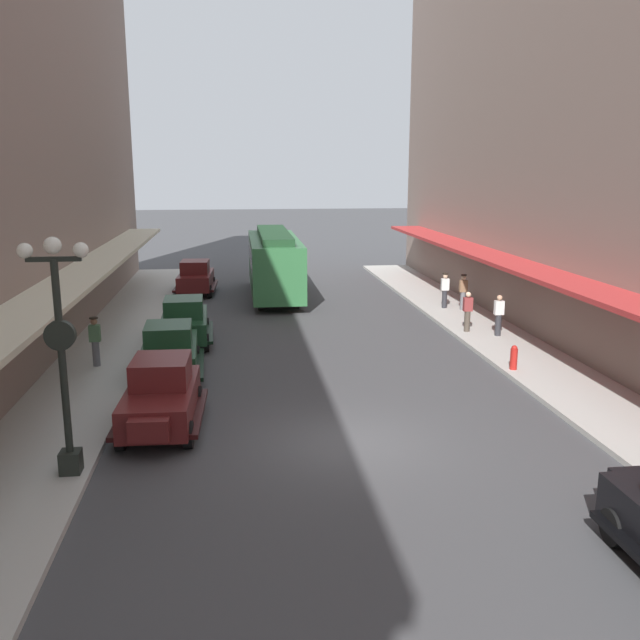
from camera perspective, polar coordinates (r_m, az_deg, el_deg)
The scene contains 15 objects.
ground_plane at distance 17.23m, azimuth 2.53°, elevation -10.20°, with size 200.00×200.00×0.00m, color #424244.
sidewalk_left at distance 17.64m, azimuth -22.69°, elevation -10.39°, with size 3.00×60.00×0.15m, color #B7B5AD.
sidewalk_right at distance 19.82m, azimuth 24.66°, elevation -8.04°, with size 3.00×60.00×0.15m, color #B7B5AD.
parked_car_0 at distance 26.82m, azimuth -11.26°, elevation 0.00°, with size 2.25×4.30×1.84m.
parked_car_1 at distance 18.29m, azimuth -13.14°, elevation -6.01°, with size 2.25×4.30×1.84m.
parked_car_2 at distance 22.52m, azimuth -12.46°, elevation -2.46°, with size 2.27×4.31×1.84m.
parked_car_3 at distance 37.57m, azimuth -10.34°, elevation 3.60°, with size 2.29×4.31×1.84m.
streetcar at distance 36.04m, azimuth -3.84°, elevation 4.94°, with size 2.57×9.61×3.46m.
lamp_post_with_clock at distance 15.34m, azimuth -20.82°, elevation -2.15°, with size 1.42×0.44×5.16m.
fire_hydrant at distance 23.45m, azimuth 15.89°, elevation -3.01°, with size 0.24×0.24×0.82m.
pedestrian_0 at distance 28.33m, azimuth 12.23°, elevation 0.72°, with size 0.36×0.24×1.64m.
pedestrian_1 at distance 27.92m, azimuth 14.71°, elevation 0.42°, with size 0.36×0.24×1.64m.
pedestrian_3 at distance 24.05m, azimuth -18.28°, elevation -1.68°, with size 0.36×0.28×1.67m.
pedestrian_4 at distance 32.99m, azimuth 10.39°, elevation 2.49°, with size 0.36×0.28×1.67m.
pedestrian_5 at distance 32.68m, azimuth 11.87°, elevation 2.33°, with size 0.36×0.28×1.67m.
Camera 1 is at (-2.72, -15.66, 6.66)m, focal length 38.29 mm.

